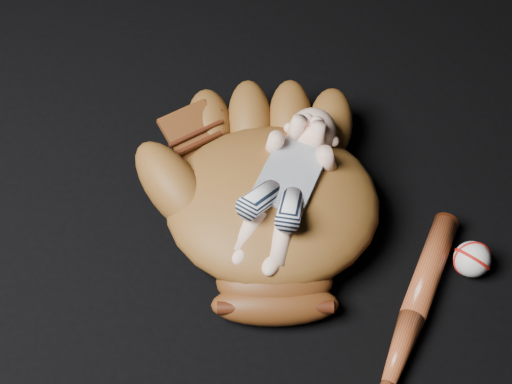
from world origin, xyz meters
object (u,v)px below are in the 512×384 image
(baseball_glove, at_px, (273,197))
(baseball_bat, at_px, (407,330))
(newborn_baby, at_px, (285,186))
(baseball, at_px, (472,259))

(baseball_glove, relative_size, baseball_bat, 1.14)
(newborn_baby, xyz_separation_m, baseball_bat, (0.27, -0.13, -0.11))
(baseball_glove, bearing_deg, baseball_bat, -46.74)
(baseball_bat, bearing_deg, baseball, 67.92)
(baseball, bearing_deg, baseball_glove, -173.32)
(newborn_baby, distance_m, baseball_bat, 0.32)
(baseball_glove, xyz_separation_m, baseball, (0.36, 0.04, -0.05))
(newborn_baby, height_order, baseball_bat, newborn_baby)
(newborn_baby, bearing_deg, baseball, 7.25)
(baseball, bearing_deg, newborn_baby, -172.39)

